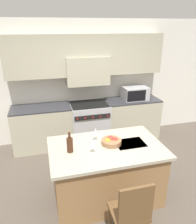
{
  "coord_description": "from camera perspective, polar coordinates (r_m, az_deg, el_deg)",
  "views": [
    {
      "loc": [
        -0.98,
        -2.61,
        2.55
      ],
      "look_at": [
        -0.07,
        0.81,
        1.15
      ],
      "focal_mm": 35.0,
      "sensor_mm": 36.0,
      "label": 1
    }
  ],
  "objects": [
    {
      "name": "back_cabinetry",
      "position": [
        4.92,
        -3.18,
        10.34
      ],
      "size": [
        10.0,
        0.46,
        2.7
      ],
      "color": "silver",
      "rests_on": "ground_plane"
    },
    {
      "name": "back_counter",
      "position": [
        5.03,
        -2.32,
        -2.78
      ],
      "size": [
        3.34,
        0.62,
        0.95
      ],
      "color": "#B2AD93",
      "rests_on": "ground_plane"
    },
    {
      "name": "wine_glass_near",
      "position": [
        3.02,
        -1.31,
        -8.29
      ],
      "size": [
        0.07,
        0.07,
        0.22
      ],
      "color": "white",
      "rests_on": "kitchen_island"
    },
    {
      "name": "microwave",
      "position": [
        5.14,
        9.64,
        4.87
      ],
      "size": [
        0.57,
        0.41,
        0.29
      ],
      "color": "#B7B7BC",
      "rests_on": "back_counter"
    },
    {
      "name": "ground_plane",
      "position": [
        3.78,
        4.49,
        -20.94
      ],
      "size": [
        10.0,
        10.0,
        0.0
      ],
      "primitive_type": "plane",
      "color": "brown"
    },
    {
      "name": "wine_bottle",
      "position": [
        3.09,
        -7.37,
        -8.41
      ],
      "size": [
        0.09,
        0.09,
        0.3
      ],
      "color": "#422314",
      "rests_on": "kitchen_island"
    },
    {
      "name": "range_stove",
      "position": [
        5.01,
        -2.27,
        -2.91
      ],
      "size": [
        0.84,
        0.7,
        0.94
      ],
      "color": "#B7B7BC",
      "rests_on": "ground_plane"
    },
    {
      "name": "kitchen_island",
      "position": [
        3.49,
        2.11,
        -15.29
      ],
      "size": [
        1.67,
        1.05,
        0.9
      ],
      "color": "olive",
      "rests_on": "ground_plane"
    },
    {
      "name": "fruit_bowl",
      "position": [
        3.29,
        3.48,
        -7.64
      ],
      "size": [
        0.3,
        0.3,
        0.11
      ],
      "color": "#996B47",
      "rests_on": "kitchen_island"
    },
    {
      "name": "island_chair",
      "position": [
        2.78,
        8.69,
        -24.36
      ],
      "size": [
        0.42,
        0.4,
        0.99
      ],
      "color": "brown",
      "rests_on": "ground_plane"
    },
    {
      "name": "wine_glass_far",
      "position": [
        3.33,
        -0.64,
        -5.25
      ],
      "size": [
        0.07,
        0.07,
        0.22
      ],
      "color": "white",
      "rests_on": "kitchen_island"
    }
  ]
}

